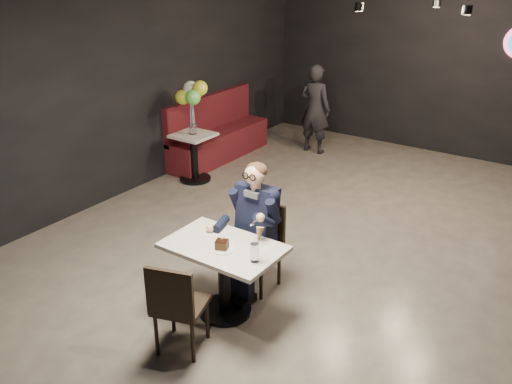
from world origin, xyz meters
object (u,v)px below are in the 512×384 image
Objects in this scene: chair_far at (257,248)px; balloon_vase at (193,129)px; seated_man at (257,226)px; sundae_glass at (254,252)px; booth_bench at (219,128)px; main_table at (224,279)px; chair_near at (181,303)px; side_table at (194,159)px; passerby at (315,109)px.

balloon_vase is (-2.48, 1.91, 0.37)m from chair_far.
chair_far is 3.15m from balloon_vase.
sundae_glass is (0.40, -0.62, 0.12)m from seated_man.
seated_man reaches higher than booth_bench.
balloon_vase is (-2.48, 2.46, 0.46)m from main_table.
balloon_vase is at bearing 135.23° from main_table.
chair_far reaches higher than main_table.
chair_near is at bearing -90.00° from seated_man.
side_table is (-2.48, 2.46, -0.02)m from main_table.
balloon_vase is (-2.48, 1.91, 0.11)m from seated_man.
passerby is at bearing 46.88° from booth_bench.
sundae_glass is 0.25× the size of side_table.
seated_man is 2.05× the size of side_table.
main_table is 0.51× the size of booth_bench.
chair_far is at bearing -46.31° from booth_bench.
chair_far reaches higher than side_table.
main_table is 3.49m from side_table.
chair_far is 0.64× the size of seated_man.
side_table is (-2.48, 1.91, -0.37)m from seated_man.
seated_man is 0.75m from sundae_glass.
side_table is (-2.48, 1.91, -0.11)m from chair_far.
passerby is at bearing 88.86° from chair_near.
side_table is at bearing 142.39° from seated_man.
sundae_glass is at bearing -47.98° from booth_bench.
booth_bench is at bearing 106.22° from chair_near.
passerby is at bearing 112.95° from sundae_glass.
main_table is 1.57× the size of side_table.
passerby reaches higher than sundae_glass.
chair_near is 5.31× the size of sundae_glass.
sundae_glass is 0.08× the size of booth_bench.
main_table is 0.62m from sundae_glass.
balloon_vase is at bearing 0.00° from side_table.
sundae_glass is (0.40, -0.62, 0.38)m from chair_far.
booth_bench is 13.55× the size of balloon_vase.
side_table is at bearing 110.80° from chair_near.
chair_near is at bearing -90.00° from chair_far.
main_table is at bearing 170.09° from sundae_glass.
sundae_glass reaches higher than balloon_vase.
chair_near is 4.94m from booth_bench.
main_table is 6.86× the size of balloon_vase.
balloon_vase is at bearing 110.80° from chair_near.
sundae_glass is at bearing -41.29° from side_table.
main_table is 0.76× the size of seated_man.
passerby is (-1.62, 4.70, 0.40)m from main_table.
sundae_glass is 5.18m from passerby.
balloon_vase is 2.40m from passerby.
passerby is (-1.62, 5.32, 0.32)m from chair_near.
chair_near is at bearing -55.71° from booth_bench.
booth_bench is at bearing 133.69° from seated_man.
booth_bench reaches higher than chair_near.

